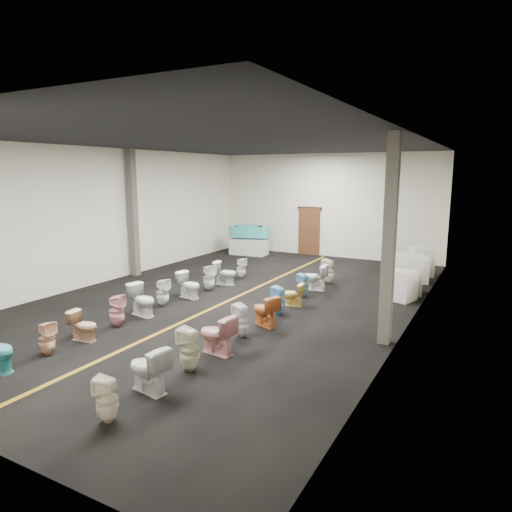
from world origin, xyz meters
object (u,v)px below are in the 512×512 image
object	(u,v)px
toilet_right_4	(242,321)
toilet_right_6	(279,300)
toilet_left_4	(143,300)
toilet_left_7	(209,278)
toilet_right_8	(303,285)
appliance_crate_c	(416,270)
toilet_left_5	(163,292)
toilet_right_10	(328,271)
display_table	(249,247)
toilet_left_2	(84,326)
toilet_right_0	(107,400)
toilet_right_9	(314,277)
toilet_left_6	(189,285)
toilet_right_2	(190,349)
toilet_left_3	(117,311)
bathtub	(249,231)
toilet_right_5	(265,310)
appliance_crate_b	(408,274)
appliance_crate_d	(422,262)
toilet_left_1	(47,338)
toilet_left_8	(225,273)
toilet_right_1	(148,369)
toilet_right_7	(292,294)
appliance_crate_a	(402,285)
toilet_left_9	(241,268)
toilet_right_3	(217,334)

from	to	relation	value
toilet_right_4	toilet_right_6	world-z (taller)	toilet_right_4
toilet_left_4	toilet_left_7	distance (m)	2.95
toilet_right_8	appliance_crate_c	bearing A→B (deg)	160.15
toilet_right_6	toilet_left_5	bearing A→B (deg)	-62.30
toilet_right_4	toilet_right_10	size ratio (longest dim) A/B	0.93
display_table	toilet_left_4	world-z (taller)	toilet_left_4
toilet_left_2	display_table	bearing A→B (deg)	1.85
toilet_right_0	appliance_crate_c	bearing A→B (deg)	147.53
toilet_right_9	toilet_right_10	bearing A→B (deg)	169.49
toilet_left_6	display_table	bearing A→B (deg)	24.29
toilet_left_2	toilet_right_2	world-z (taller)	toilet_right_2
toilet_left_3	toilet_left_5	distance (m)	1.91
bathtub	toilet_right_5	size ratio (longest dim) A/B	2.32
bathtub	appliance_crate_b	size ratio (longest dim) A/B	1.51
appliance_crate_d	toilet_left_6	size ratio (longest dim) A/B	1.34
toilet_left_1	toilet_right_9	bearing A→B (deg)	-18.52
appliance_crate_c	toilet_right_9	distance (m)	3.76
toilet_left_7	toilet_left_2	bearing A→B (deg)	-157.02
toilet_left_6	toilet_right_5	world-z (taller)	same
toilet_left_8	toilet_right_1	world-z (taller)	toilet_right_1
display_table	toilet_right_5	world-z (taller)	toilet_right_5
toilet_left_8	toilet_right_5	distance (m)	4.34
toilet_right_7	toilet_left_4	bearing A→B (deg)	-56.69
bathtub	toilet_right_2	xyz separation A→B (m)	(5.07, -11.35, -0.65)
toilet_left_2	toilet_right_10	size ratio (longest dim) A/B	0.81
toilet_left_6	appliance_crate_c	bearing A→B (deg)	-37.84
toilet_right_4	appliance_crate_a	bearing A→B (deg)	171.25
toilet_left_9	toilet_right_6	world-z (taller)	toilet_right_6
toilet_left_4	toilet_right_9	distance (m)	5.47
appliance_crate_c	toilet_right_9	world-z (taller)	appliance_crate_c
toilet_left_8	toilet_right_7	bearing A→B (deg)	-122.23
toilet_left_2	toilet_right_8	size ratio (longest dim) A/B	0.94
toilet_right_4	toilet_right_7	xyz separation A→B (m)	(0.01, 2.81, -0.05)
appliance_crate_a	toilet_right_0	world-z (taller)	appliance_crate_a
toilet_right_5	toilet_right_4	bearing A→B (deg)	17.80
toilet_left_8	toilet_left_6	bearing A→B (deg)	167.91
appliance_crate_c	toilet_left_1	size ratio (longest dim) A/B	1.19
toilet_right_5	toilet_right_7	bearing A→B (deg)	-152.54
toilet_left_3	toilet_right_10	xyz separation A→B (m)	(3.01, 6.61, 0.02)
appliance_crate_b	toilet_right_6	xyz separation A→B (m)	(-2.57, -3.86, -0.22)
appliance_crate_c	toilet_left_6	world-z (taller)	appliance_crate_c
toilet_right_10	toilet_right_3	bearing A→B (deg)	11.46
toilet_right_1	toilet_right_7	world-z (taller)	toilet_right_1
appliance_crate_c	toilet_right_4	world-z (taller)	appliance_crate_c
toilet_right_10	toilet_right_9	bearing A→B (deg)	5.66
toilet_left_1	toilet_left_2	size ratio (longest dim) A/B	1.05
toilet_left_6	toilet_right_0	size ratio (longest dim) A/B	1.07
toilet_left_5	toilet_left_3	bearing A→B (deg)	-174.48
toilet_right_4	toilet_right_10	bearing A→B (deg)	-160.87
toilet_left_4	toilet_left_6	bearing A→B (deg)	10.24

